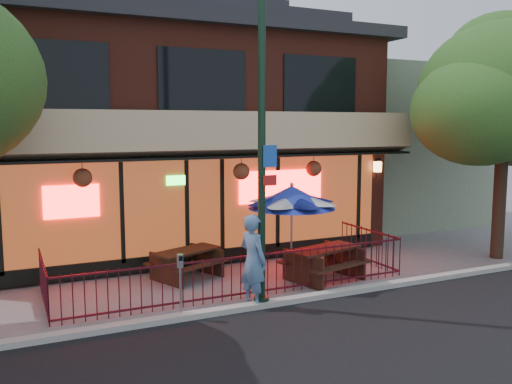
# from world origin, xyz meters

# --- Properties ---
(ground) EXTENTS (80.00, 80.00, 0.00)m
(ground) POSITION_xyz_m (0.00, 0.00, 0.00)
(ground) COLOR gray
(ground) RESTS_ON ground
(curb) EXTENTS (80.00, 0.25, 0.12)m
(curb) POSITION_xyz_m (0.00, -0.50, 0.06)
(curb) COLOR #999993
(curb) RESTS_ON ground
(restaurant_building) EXTENTS (12.96, 9.49, 8.05)m
(restaurant_building) POSITION_xyz_m (0.00, 7.11, 4.13)
(restaurant_building) COLOR maroon
(restaurant_building) RESTS_ON ground
(neighbor_building) EXTENTS (6.00, 7.00, 6.00)m
(neighbor_building) POSITION_xyz_m (9.00, 7.70, 3.00)
(neighbor_building) COLOR gray
(neighbor_building) RESTS_ON ground
(patio_fence) EXTENTS (8.44, 2.62, 1.00)m
(patio_fence) POSITION_xyz_m (0.00, 0.50, 0.63)
(patio_fence) COLOR #410E18
(patio_fence) RESTS_ON ground
(street_light) EXTENTS (0.43, 0.32, 7.00)m
(street_light) POSITION_xyz_m (0.00, -0.40, 3.15)
(street_light) COLOR black
(street_light) RESTS_ON ground
(street_tree_right) EXTENTS (4.80, 4.80, 7.02)m
(street_tree_right) POSITION_xyz_m (8.04, 0.59, 4.96)
(street_tree_right) COLOR #321E19
(street_tree_right) RESTS_ON ground
(picnic_table_left) EXTENTS (2.09, 1.88, 0.73)m
(picnic_table_left) POSITION_xyz_m (-0.80, 2.26, 0.48)
(picnic_table_left) COLOR #321E12
(picnic_table_left) RESTS_ON ground
(picnic_table_right) EXTENTS (2.20, 1.88, 0.81)m
(picnic_table_right) POSITION_xyz_m (2.25, 0.70, 0.53)
(picnic_table_right) COLOR #371C13
(picnic_table_right) RESTS_ON ground
(patio_umbrella) EXTENTS (2.13, 2.13, 2.44)m
(patio_umbrella) POSITION_xyz_m (1.51, 1.05, 2.08)
(patio_umbrella) COLOR gray
(patio_umbrella) RESTS_ON ground
(pedestrian) EXTENTS (0.67, 0.83, 1.98)m
(pedestrian) POSITION_xyz_m (-0.17, -0.35, 0.99)
(pedestrian) COLOR #5175A2
(pedestrian) RESTS_ON ground
(parking_meter_near) EXTENTS (0.13, 0.12, 1.31)m
(parking_meter_near) POSITION_xyz_m (-1.78, -0.40, 0.89)
(parking_meter_near) COLOR gray
(parking_meter_near) RESTS_ON ground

